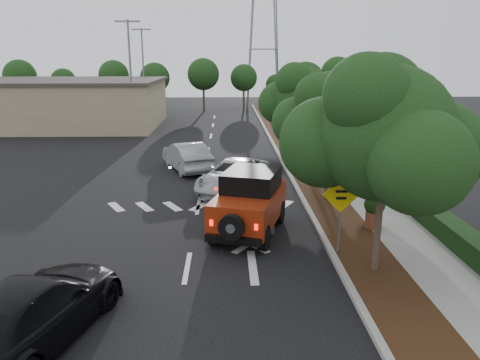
{
  "coord_description": "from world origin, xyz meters",
  "views": [
    {
      "loc": [
        1.22,
        -13.1,
        6.26
      ],
      "look_at": [
        1.7,
        3.0,
        1.95
      ],
      "focal_mm": 35.0,
      "sensor_mm": 36.0,
      "label": 1
    }
  ],
  "objects_px": {
    "black_suv_oncoming": "(33,311)",
    "red_jeep": "(251,201)",
    "speed_hump_sign": "(341,204)",
    "silver_suv_ahead": "(234,176)"
  },
  "relations": [
    {
      "from": "black_suv_oncoming",
      "to": "red_jeep",
      "type": "bearing_deg",
      "value": -112.72
    },
    {
      "from": "red_jeep",
      "to": "speed_hump_sign",
      "type": "distance_m",
      "value": 3.58
    },
    {
      "from": "black_suv_oncoming",
      "to": "speed_hump_sign",
      "type": "height_order",
      "value": "speed_hump_sign"
    },
    {
      "from": "red_jeep",
      "to": "speed_hump_sign",
      "type": "height_order",
      "value": "speed_hump_sign"
    },
    {
      "from": "silver_suv_ahead",
      "to": "black_suv_oncoming",
      "type": "bearing_deg",
      "value": -91.07
    },
    {
      "from": "silver_suv_ahead",
      "to": "black_suv_oncoming",
      "type": "xyz_separation_m",
      "value": [
        -4.69,
        -12.01,
        0.05
      ]
    },
    {
      "from": "black_suv_oncoming",
      "to": "silver_suv_ahead",
      "type": "bearing_deg",
      "value": -96.32
    },
    {
      "from": "speed_hump_sign",
      "to": "red_jeep",
      "type": "bearing_deg",
      "value": 140.38
    },
    {
      "from": "silver_suv_ahead",
      "to": "black_suv_oncoming",
      "type": "relative_size",
      "value": 0.98
    },
    {
      "from": "black_suv_oncoming",
      "to": "speed_hump_sign",
      "type": "bearing_deg",
      "value": -135.61
    }
  ]
}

